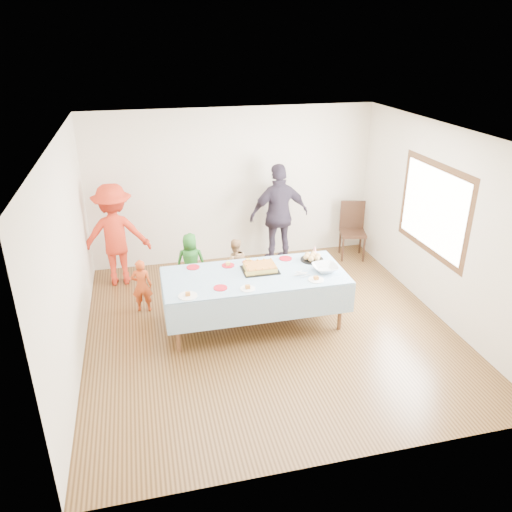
{
  "coord_description": "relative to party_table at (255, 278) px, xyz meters",
  "views": [
    {
      "loc": [
        -1.58,
        -5.81,
        3.81
      ],
      "look_at": [
        -0.11,
        0.3,
        0.99
      ],
      "focal_mm": 35.0,
      "sensor_mm": 36.0,
      "label": 1
    }
  ],
  "objects": [
    {
      "name": "plate_white_mid",
      "position": [
        -0.18,
        -0.39,
        0.06
      ],
      "size": [
        0.2,
        0.2,
        0.01
      ],
      "primitive_type": "cylinder",
      "color": "white",
      "rests_on": "party_table"
    },
    {
      "name": "punch_bowl",
      "position": [
        0.98,
        -0.12,
        0.1
      ],
      "size": [
        0.35,
        0.35,
        0.09
      ],
      "primitive_type": "imported",
      "color": "silver",
      "rests_on": "party_table"
    },
    {
      "name": "toddler_mid",
      "position": [
        -0.74,
        1.29,
        -0.25
      ],
      "size": [
        0.51,
        0.37,
        0.95
      ],
      "primitive_type": "imported",
      "rotation": [
        0.0,
        0.0,
        2.98
      ],
      "color": "#266D24",
      "rests_on": "ground"
    },
    {
      "name": "fork_pile",
      "position": [
        0.62,
        -0.19,
        0.09
      ],
      "size": [
        0.24,
        0.18,
        0.07
      ],
      "primitive_type": null,
      "color": "white",
      "rests_on": "party_table"
    },
    {
      "name": "adult_right",
      "position": [
        0.9,
        1.93,
        0.18
      ],
      "size": [
        1.09,
        0.52,
        1.81
      ],
      "primitive_type": "imported",
      "rotation": [
        0.0,
        0.0,
        3.22
      ],
      "color": "#312938",
      "rests_on": "ground"
    },
    {
      "name": "plate_red_far_a",
      "position": [
        -0.79,
        0.42,
        0.06
      ],
      "size": [
        0.19,
        0.19,
        0.01
      ],
      "primitive_type": "cylinder",
      "color": "red",
      "rests_on": "party_table"
    },
    {
      "name": "toddler_left",
      "position": [
        -1.53,
        0.75,
        -0.31
      ],
      "size": [
        0.33,
        0.24,
        0.83
      ],
      "primitive_type": "imported",
      "rotation": [
        0.0,
        0.0,
        2.98
      ],
      "color": "#BE4217",
      "rests_on": "ground"
    },
    {
      "name": "ground",
      "position": [
        0.17,
        -0.15,
        -0.72
      ],
      "size": [
        5.0,
        5.0,
        0.0
      ],
      "primitive_type": "plane",
      "color": "#402812",
      "rests_on": "ground"
    },
    {
      "name": "adult_left",
      "position": [
        -1.87,
        1.79,
        0.12
      ],
      "size": [
        1.1,
        0.64,
        1.69
      ],
      "primitive_type": "imported",
      "rotation": [
        0.0,
        0.0,
        3.13
      ],
      "color": "red",
      "rests_on": "ground"
    },
    {
      "name": "dining_chair",
      "position": [
        2.29,
        1.92,
        -0.15
      ],
      "size": [
        0.54,
        0.54,
        1.02
      ],
      "rotation": [
        0.0,
        0.0,
        -0.25
      ],
      "color": "black",
      "rests_on": "ground"
    },
    {
      "name": "toddler_right",
      "position": [
        -0.06,
        1.1,
        -0.29
      ],
      "size": [
        0.45,
        0.36,
        0.87
      ],
      "primitive_type": "imported",
      "rotation": [
        0.0,
        0.0,
        3.06
      ],
      "color": "tan",
      "rests_on": "ground"
    },
    {
      "name": "plate_red_far_d",
      "position": [
        0.56,
        0.4,
        0.06
      ],
      "size": [
        0.19,
        0.19,
        0.01
      ],
      "primitive_type": "cylinder",
      "color": "red",
      "rests_on": "party_table"
    },
    {
      "name": "room_walls",
      "position": [
        0.23,
        -0.15,
        1.05
      ],
      "size": [
        5.04,
        5.04,
        2.72
      ],
      "color": "beige",
      "rests_on": "ground"
    },
    {
      "name": "plate_red_near",
      "position": [
        -0.52,
        -0.29,
        0.06
      ],
      "size": [
        0.18,
        0.18,
        0.01
      ],
      "primitive_type": "cylinder",
      "color": "red",
      "rests_on": "party_table"
    },
    {
      "name": "plate_white_right",
      "position": [
        0.76,
        -0.36,
        0.06
      ],
      "size": [
        0.21,
        0.21,
        0.01
      ],
      "primitive_type": "cylinder",
      "color": "white",
      "rests_on": "party_table"
    },
    {
      "name": "plate_red_far_b",
      "position": [
        -0.3,
        0.36,
        0.06
      ],
      "size": [
        0.18,
        0.18,
        0.01
      ],
      "primitive_type": "cylinder",
      "color": "red",
      "rests_on": "party_table"
    },
    {
      "name": "birthday_cake",
      "position": [
        0.1,
        0.11,
        0.1
      ],
      "size": [
        0.5,
        0.38,
        0.09
      ],
      "color": "black",
      "rests_on": "party_table"
    },
    {
      "name": "party_hat",
      "position": [
        1.03,
        0.45,
        0.13
      ],
      "size": [
        0.09,
        0.09,
        0.15
      ],
      "primitive_type": "cone",
      "color": "silver",
      "rests_on": "party_table"
    },
    {
      "name": "plate_white_left",
      "position": [
        -0.96,
        -0.41,
        0.06
      ],
      "size": [
        0.24,
        0.24,
        0.01
      ],
      "primitive_type": "cylinder",
      "color": "white",
      "rests_on": "party_table"
    },
    {
      "name": "plate_red_far_c",
      "position": [
        -0.0,
        0.4,
        0.06
      ],
      "size": [
        0.16,
        0.16,
        0.01
      ],
      "primitive_type": "cylinder",
      "color": "red",
      "rests_on": "party_table"
    },
    {
      "name": "rolls_tray",
      "position": [
        0.92,
        0.26,
        0.1
      ],
      "size": [
        0.34,
        0.34,
        0.1
      ],
      "color": "black",
      "rests_on": "party_table"
    },
    {
      "name": "party_table",
      "position": [
        0.0,
        0.0,
        0.0
      ],
      "size": [
        2.5,
        1.1,
        0.78
      ],
      "color": "brown",
      "rests_on": "ground"
    }
  ]
}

